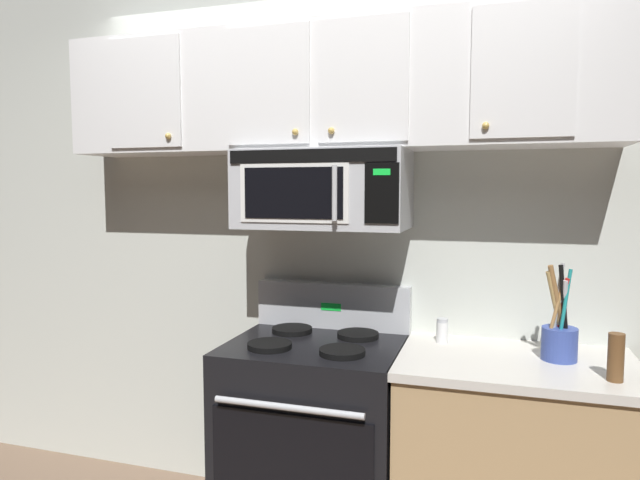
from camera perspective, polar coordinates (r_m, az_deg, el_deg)
name	(u,v)px	position (r m, az deg, el deg)	size (l,w,h in m)	color
back_wall	(338,235)	(2.78, 1.82, 0.52)	(5.20, 0.10, 2.70)	silver
stove_range	(316,436)	(2.66, -0.44, -19.40)	(0.76, 0.69, 1.12)	black
over_range_microwave	(323,189)	(2.53, 0.33, 5.18)	(0.76, 0.43, 0.35)	#B7BABF
upper_cabinets	(325,89)	(2.60, 0.55, 15.12)	(2.50, 0.36, 0.55)	silver
counter_segment	(513,466)	(2.57, 19.07, -21.00)	(0.93, 0.65, 0.90)	tan
utensil_crock_blue	(559,335)	(2.43, 23.23, -8.92)	(0.14, 0.14, 0.39)	#384C9E
salt_shaker	(442,331)	(2.56, 12.35, -9.02)	(0.05, 0.05, 0.11)	white
pepper_mill	(616,357)	(2.26, 27.94, -10.53)	(0.05, 0.05, 0.17)	brown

